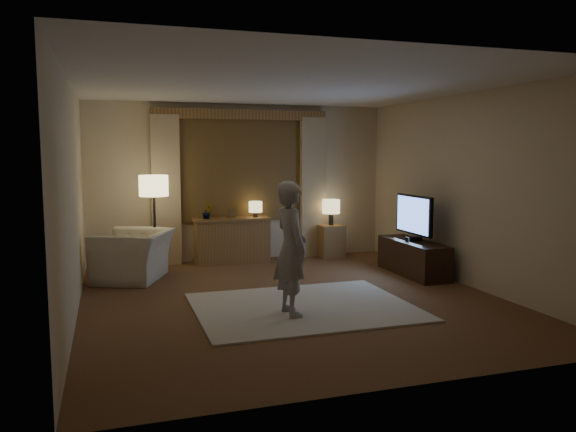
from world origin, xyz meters
name	(u,v)px	position (x,y,z in m)	size (l,w,h in m)	color
room	(280,189)	(0.00, 0.50, 1.33)	(5.04, 5.54, 2.64)	brown
rug	(303,307)	(0.00, -0.41, 0.01)	(2.50, 2.00, 0.02)	beige
sideboard	(232,241)	(-0.22, 2.50, 0.35)	(1.20, 0.40, 0.70)	brown
picture_frame	(232,214)	(-0.22, 2.50, 0.80)	(0.16, 0.02, 0.20)	brown
plant	(207,212)	(-0.62, 2.50, 0.85)	(0.17, 0.13, 0.30)	#999999
table_lamp_sideboard	(256,208)	(0.18, 2.50, 0.90)	(0.22, 0.22, 0.30)	black
floor_lamp	(154,191)	(-1.48, 2.07, 1.23)	(0.43, 0.43, 1.47)	black
armchair	(134,256)	(-1.82, 1.69, 0.35)	(1.07, 0.94, 0.70)	beige
side_table	(331,241)	(1.51, 2.45, 0.28)	(0.40, 0.40, 0.56)	brown
table_lamp_side	(331,207)	(1.51, 2.45, 0.87)	(0.30, 0.30, 0.44)	black
tv_stand	(413,258)	(2.15, 0.79, 0.25)	(0.45, 1.40, 0.50)	black
tv	(414,216)	(2.15, 0.79, 0.88)	(0.23, 0.94, 0.68)	black
person	(291,248)	(-0.23, -0.67, 0.76)	(0.54, 0.35, 1.48)	#AFA8A1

